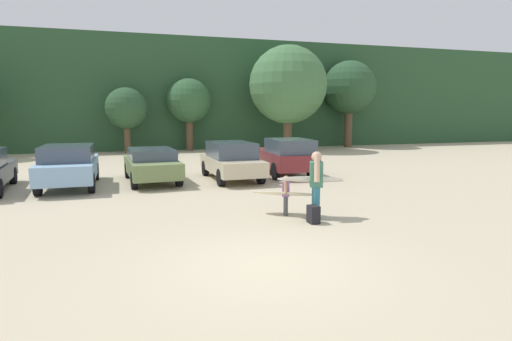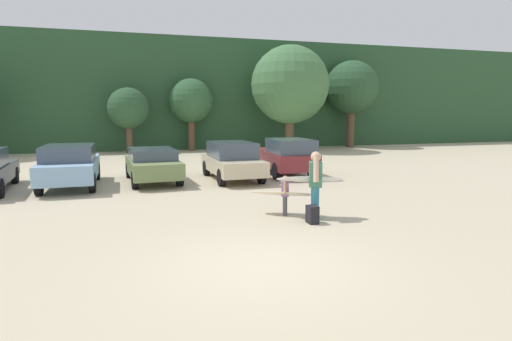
{
  "view_description": "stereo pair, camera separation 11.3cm",
  "coord_description": "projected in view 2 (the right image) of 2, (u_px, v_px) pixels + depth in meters",
  "views": [
    {
      "loc": [
        -2.34,
        -7.09,
        2.78
      ],
      "look_at": [
        1.72,
        5.94,
        0.9
      ],
      "focal_mm": 29.73,
      "sensor_mm": 36.0,
      "label": 1
    },
    {
      "loc": [
        -2.23,
        -7.13,
        2.78
      ],
      "look_at": [
        1.72,
        5.94,
        0.9
      ],
      "focal_mm": 29.73,
      "sensor_mm": 36.0,
      "label": 2
    }
  ],
  "objects": [
    {
      "name": "ground_plane",
      "position": [
        260.0,
        265.0,
        7.78
      ],
      "size": [
        120.0,
        120.0,
        0.0
      ],
      "primitive_type": "plane",
      "color": "#C1B293"
    },
    {
      "name": "hillside_ridge",
      "position": [
        154.0,
        96.0,
        36.29
      ],
      "size": [
        108.0,
        12.0,
        8.31
      ],
      "primitive_type": "cube",
      "color": "#284C2D",
      "rests_on": "ground_plane"
    },
    {
      "name": "tree_ridge_back",
      "position": [
        128.0,
        109.0,
        28.72
      ],
      "size": [
        2.79,
        2.79,
        4.45
      ],
      "color": "brown",
      "rests_on": "ground_plane"
    },
    {
      "name": "tree_right",
      "position": [
        191.0,
        101.0,
        30.57
      ],
      "size": [
        3.19,
        3.19,
        5.21
      ],
      "color": "brown",
      "rests_on": "ground_plane"
    },
    {
      "name": "tree_center",
      "position": [
        290.0,
        85.0,
        30.3
      ],
      "size": [
        5.57,
        5.57,
        7.53
      ],
      "color": "brown",
      "rests_on": "ground_plane"
    },
    {
      "name": "tree_center_right",
      "position": [
        352.0,
        88.0,
        33.57
      ],
      "size": [
        4.19,
        4.19,
        6.84
      ],
      "color": "brown",
      "rests_on": "ground_plane"
    },
    {
      "name": "parked_car_sky_blue",
      "position": [
        70.0,
        165.0,
        15.79
      ],
      "size": [
        1.95,
        4.56,
        1.58
      ],
      "rotation": [
        0.0,
        0.0,
        1.58
      ],
      "color": "#84ADD1",
      "rests_on": "ground_plane"
    },
    {
      "name": "parked_car_olive_green",
      "position": [
        152.0,
        164.0,
        17.0
      ],
      "size": [
        2.11,
        4.49,
        1.35
      ],
      "rotation": [
        0.0,
        0.0,
        1.64
      ],
      "color": "#6B7F4C",
      "rests_on": "ground_plane"
    },
    {
      "name": "parked_car_champagne",
      "position": [
        232.0,
        160.0,
        17.58
      ],
      "size": [
        1.9,
        4.37,
        1.56
      ],
      "rotation": [
        0.0,
        0.0,
        1.59
      ],
      "color": "beige",
      "rests_on": "ground_plane"
    },
    {
      "name": "parked_car_maroon",
      "position": [
        285.0,
        156.0,
        18.92
      ],
      "size": [
        1.97,
        4.7,
        1.64
      ],
      "rotation": [
        0.0,
        0.0,
        1.53
      ],
      "color": "maroon",
      "rests_on": "ground_plane"
    },
    {
      "name": "person_adult",
      "position": [
        315.0,
        181.0,
        11.1
      ],
      "size": [
        0.46,
        0.75,
        1.77
      ],
      "rotation": [
        0.0,
        0.0,
        2.76
      ],
      "color": "teal",
      "rests_on": "ground_plane"
    },
    {
      "name": "person_child",
      "position": [
        285.0,
        193.0,
        11.52
      ],
      "size": [
        0.28,
        0.52,
        1.08
      ],
      "rotation": [
        0.0,
        0.0,
        2.76
      ],
      "color": "#4C4C51",
      "rests_on": "ground_plane"
    },
    {
      "name": "surfboard_white",
      "position": [
        310.0,
        179.0,
        11.17
      ],
      "size": [
        1.83,
        1.02,
        0.27
      ],
      "rotation": [
        0.0,
        0.0,
        2.82
      ],
      "color": "white"
    },
    {
      "name": "surfboard_cream",
      "position": [
        284.0,
        194.0,
        11.52
      ],
      "size": [
        1.83,
        1.33,
        0.23
      ],
      "rotation": [
        0.0,
        0.0,
        2.63
      ],
      "color": "beige"
    },
    {
      "name": "backpack_dropped",
      "position": [
        312.0,
        214.0,
        10.68
      ],
      "size": [
        0.24,
        0.34,
        0.45
      ],
      "color": "black",
      "rests_on": "ground_plane"
    }
  ]
}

